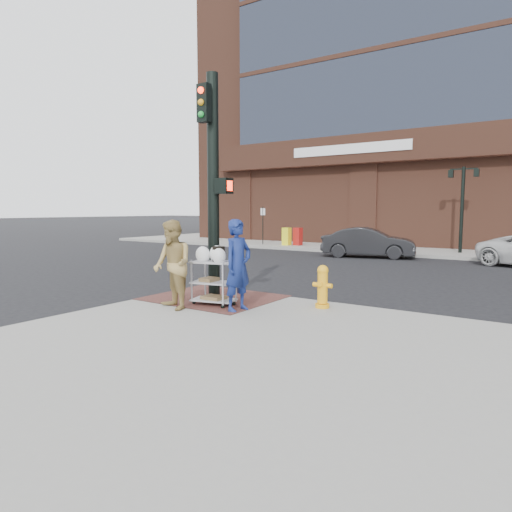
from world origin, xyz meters
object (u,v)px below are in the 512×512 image
Objects in this scene: pedestrian_tan at (173,265)px; fire_hydrant at (323,286)px; lamp_post at (462,200)px; woman_blue at (238,265)px; traffic_signal_pole at (213,180)px; sedan_dark at (368,242)px; utility_cart at (214,278)px.

fire_hydrant is at bearing 58.13° from pedestrian_tan.
lamp_post reaches higher than woman_blue.
traffic_signal_pole reaches higher than sedan_dark.
woman_blue is 1.46× the size of utility_cart.
traffic_signal_pole is 2.19m from woman_blue.
utility_cart is at bearing -51.53° from traffic_signal_pole.
sedan_dark is at bearing 94.10° from traffic_signal_pole.
lamp_post is 16.76m from pedestrian_tan.
lamp_post is 0.97× the size of sedan_dark.
lamp_post is at bearing 102.77° from pedestrian_tan.
traffic_signal_pole reaches higher than fire_hydrant.
traffic_signal_pole is 5.58× the size of fire_hydrant.
traffic_signal_pole reaches higher than lamp_post.
sedan_dark is 4.62× the size of fire_hydrant.
pedestrian_tan is 2.05× the size of fire_hydrant.
lamp_post is 15.43m from traffic_signal_pole.
pedestrian_tan reaches higher than fire_hydrant.
sedan_dark reaches higher than fire_hydrant.
pedestrian_tan reaches higher than sedan_dark.
utility_cart is at bearing -152.75° from fire_hydrant.
fire_hydrant is (2.48, 1.84, -0.46)m from pedestrian_tan.
utility_cart is at bearing -97.60° from lamp_post.
woman_blue is 1.01× the size of pedestrian_tan.
lamp_post is 0.80× the size of traffic_signal_pole.
lamp_post is 2.18× the size of pedestrian_tan.
lamp_post is 4.97m from sedan_dark.
pedestrian_tan is 0.96m from utility_cart.
pedestrian_tan is at bearing -98.70° from lamp_post.
sedan_dark is 3.26× the size of utility_cart.
traffic_signal_pole is (-2.48, -15.23, 0.21)m from lamp_post.
woman_blue is 0.45× the size of sedan_dark.
pedestrian_tan is (-0.05, -1.27, -1.76)m from traffic_signal_pole.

